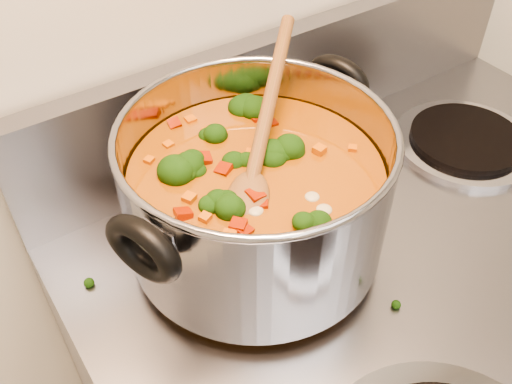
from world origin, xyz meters
TOP-DOWN VIEW (x-y plane):
  - stockpot at (-0.23, 1.32)m, footprint 0.34×0.28m
  - wooden_spoon at (-0.22, 1.33)m, footprint 0.22×0.21m
  - cooktop_crumbs at (-0.43, 1.30)m, footprint 0.01×0.10m

SIDE VIEW (x-z plane):
  - cooktop_crumbs at x=-0.43m, z-range 0.92..0.93m
  - stockpot at x=-0.23m, z-range 0.92..1.09m
  - wooden_spoon at x=-0.22m, z-range 1.01..1.11m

